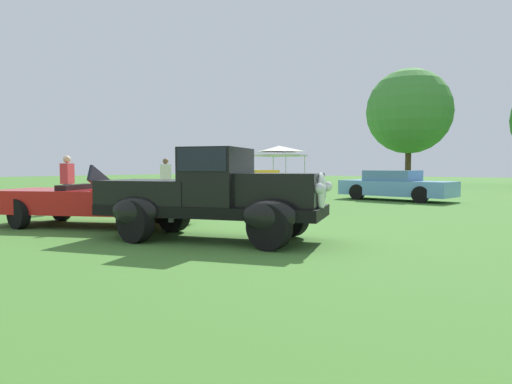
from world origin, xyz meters
name	(u,v)px	position (x,y,z in m)	size (l,w,h in m)	color
ground_plane	(239,237)	(0.00, 0.00, 0.00)	(120.00, 120.00, 0.00)	#42752D
feature_pickup_truck	(214,193)	(-0.20, -0.51, 0.86)	(4.40, 2.71, 1.70)	black
neighbor_convertible	(98,201)	(-3.68, -0.48, 0.58)	(4.68, 3.33, 1.40)	red
show_car_yellow	(256,183)	(-6.69, 10.39, 0.60)	(4.84, 2.90, 1.22)	yellow
show_car_skyblue	(395,186)	(-0.45, 11.36, 0.60)	(4.70, 2.38, 1.22)	#669EDB
spectator_near_truck	(166,179)	(-7.43, 5.34, 0.91)	(0.43, 0.46, 1.69)	#9E998E
spectator_between_cars	(67,182)	(-6.91, 0.86, 0.91)	(0.40, 0.47, 1.69)	#383838
canopy_tent_left_field	(279,150)	(-9.67, 17.42, 2.42)	(2.65, 2.65, 2.71)	#B7B7BC
treeline_far_left	(409,112)	(-4.48, 27.72, 5.56)	(6.37, 6.37, 8.75)	#47331E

